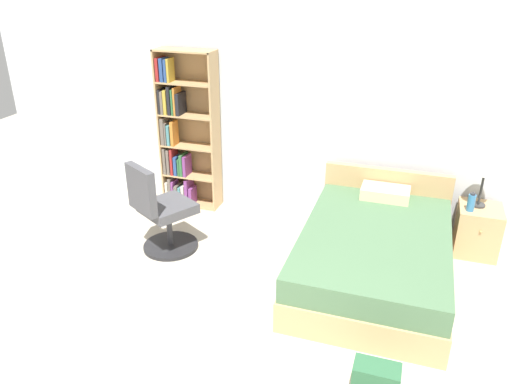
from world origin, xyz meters
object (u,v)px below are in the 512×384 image
bookshelf (183,135)px  bed (374,252)px  water_bottle (471,202)px  nightstand (477,230)px  table_lamp (486,167)px  office_chair (161,213)px

bookshelf → bed: (2.45, -0.92, -0.63)m
bed → water_bottle: bearing=39.2°
nightstand → table_lamp: bearing=137.8°
bookshelf → office_chair: bearing=-75.9°
water_bottle → bed: bearing=-140.8°
bookshelf → table_lamp: size_ratio=3.65×
office_chair → nightstand: size_ratio=1.93×
bed → nightstand: size_ratio=4.03×
bed → water_bottle: bed is taller
bookshelf → nightstand: (3.41, -0.12, -0.64)m
bed → nightstand: (0.96, 0.80, -0.01)m
bed → table_lamp: table_lamp is taller
nightstand → table_lamp: table_lamp is taller
office_chair → nightstand: office_chair is taller
table_lamp → water_bottle: bearing=-120.2°
table_lamp → bookshelf: bearing=178.5°
nightstand → bed: bearing=-140.4°
bookshelf → nightstand: 3.47m
bed → office_chair: (-2.16, -0.23, 0.18)m
office_chair → water_bottle: bearing=16.9°
nightstand → table_lamp: size_ratio=0.99×
nightstand → water_bottle: size_ratio=2.66×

